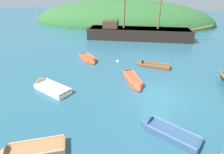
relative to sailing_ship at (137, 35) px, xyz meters
name	(u,v)px	position (x,y,z in m)	size (l,w,h in m)	color
ground_plane	(158,96)	(3.02, -16.43, -0.60)	(120.00, 120.00, 0.00)	#285B70
shore_hill	(120,23)	(-5.15, 14.31, -0.60)	(40.65, 20.67, 10.18)	#2D602D
sailing_ship	(137,35)	(0.00, 0.00, 0.00)	(18.32, 4.57, 12.20)	black
rowboat_near_dock	(48,87)	(-5.55, -17.19, -0.48)	(3.94, 2.60, 1.18)	beige
rowboat_outer_right	(164,131)	(3.24, -20.31, -0.47)	(3.47, 2.41, 0.97)	#335175
rowboat_portside	(150,65)	(2.22, -10.85, -0.52)	(3.61, 1.62, 1.03)	brown
rowboat_far	(25,153)	(-3.27, -23.16, -0.49)	(3.44, 2.32, 0.98)	#9E7047
rowboat_center	(89,60)	(-4.29, -10.66, -0.49)	(2.95, 3.07, 1.01)	#C64C2D
rowboat_outer_left	(134,82)	(1.01, -14.86, -0.46)	(2.22, 3.57, 0.88)	#C64C2D
buoy_white	(118,62)	(-1.20, -10.23, -0.60)	(0.36, 0.36, 0.36)	white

